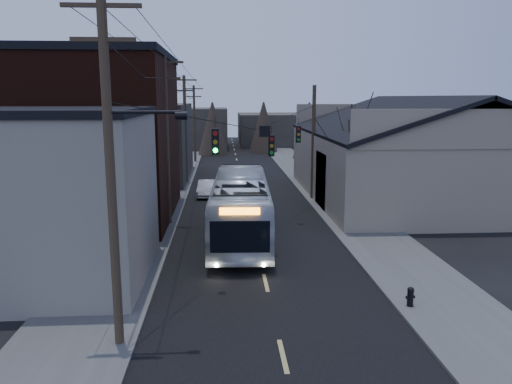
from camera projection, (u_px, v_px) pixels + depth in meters
road_surface at (243, 188)px, 42.34m from camera, size 9.00×110.00×0.02m
sidewalk_left at (166, 189)px, 41.90m from camera, size 4.00×110.00×0.12m
sidewalk_right at (319, 187)px, 42.76m from camera, size 4.00×110.00×0.12m
building_clapboard at (46, 199)px, 20.51m from camera, size 8.00×8.00×7.00m
building_brick at (89, 140)px, 30.95m from camera, size 10.00×12.00×10.00m
building_left_far at (140, 142)px, 46.94m from camera, size 9.00×14.00×7.00m
warehouse at (417, 163)px, 37.79m from camera, size 16.16×20.60×7.73m
building_far_left at (194, 128)px, 75.69m from camera, size 10.00×12.00×6.00m
building_far_right at (276, 129)px, 81.54m from camera, size 12.00×14.00×5.00m
bare_tree at (350, 160)px, 32.30m from camera, size 0.40×0.40×7.20m
utility_lines at (203, 135)px, 35.47m from camera, size 11.24×45.28×10.50m
bus at (241, 207)px, 27.20m from camera, size 3.47×12.71×3.51m
parked_car at (207, 188)px, 38.92m from camera, size 1.49×3.82×1.24m
fire_hydrant at (410, 296)px, 18.16m from camera, size 0.35×0.25×0.73m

